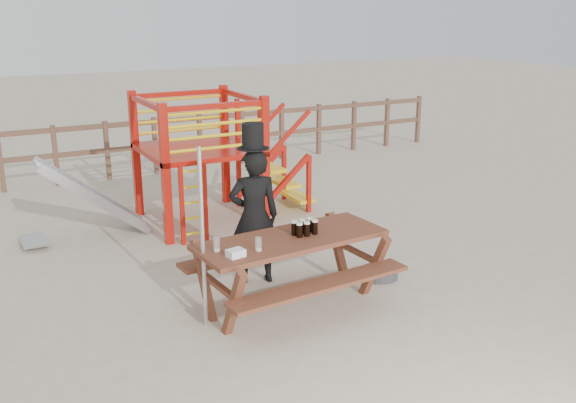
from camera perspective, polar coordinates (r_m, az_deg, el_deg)
The scene contains 10 objects.
ground at distance 7.60m, azimuth 0.63°, elevation -9.54°, with size 60.00×60.00×0.00m, color #C5B399.
back_fence at distance 13.63m, azimuth -13.77°, elevation 5.19°, with size 15.09×0.09×1.20m.
playground_fort at distance 10.39m, azimuth -8.34°, elevation 3.86°, with size 4.71×1.84×2.10m.
picnic_table at distance 7.45m, azimuth 0.29°, elevation -5.49°, with size 2.33×1.69×0.86m.
man_with_hat at distance 8.02m, azimuth -3.04°, elevation -1.02°, with size 0.72×0.57×2.05m.
metal_pole at distance 6.89m, azimuth -7.59°, elevation -3.39°, with size 0.04×0.04×2.02m, color #B2B2B7.
parasol_base at distance 8.50m, azimuth 8.11°, elevation -6.32°, with size 0.48×0.48×0.20m.
paper_bag at distance 6.79m, azimuth -4.67°, elevation -4.60°, with size 0.18×0.14×0.08m, color white.
stout_pints at distance 7.40m, azimuth 1.48°, elevation -2.32°, with size 0.30×0.19×0.17m.
empty_glasses at distance 6.93m, azimuth -4.51°, elevation -3.87°, with size 0.48×0.26×0.15m.
Camera 1 is at (-3.29, -5.95, 3.38)m, focal length 40.00 mm.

